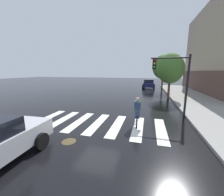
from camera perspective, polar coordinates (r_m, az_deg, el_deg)
name	(u,v)px	position (r m, az deg, el deg)	size (l,w,h in m)	color
ground_plane	(97,123)	(8.47, -6.22, -10.55)	(120.00, 120.00, 0.00)	black
crosswalk_stripes	(98,123)	(8.46, -6.07, -10.53)	(7.87, 3.40, 0.01)	silver
manhole_cover	(69,141)	(6.72, -17.73, -17.05)	(0.64, 0.64, 0.01)	#473D1E
sedan_mid	(149,84)	(26.93, 15.31, 5.90)	(2.39, 4.83, 1.64)	navy
cyclist	(137,112)	(7.97, 10.63, -5.66)	(0.37, 1.71, 1.69)	black
traffic_light_near	(174,75)	(10.05, 24.84, 8.64)	(2.47, 0.28, 4.20)	black
fire_hydrant	(186,96)	(16.65, 28.67, 0.81)	(0.33, 0.22, 0.78)	gold
street_tree_near	(170,69)	(16.46, 23.43, 11.33)	(2.86, 2.86, 5.09)	#4C3823
street_tree_mid	(163,67)	(22.47, 20.81, 12.14)	(3.16, 3.16, 5.62)	#4C3823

